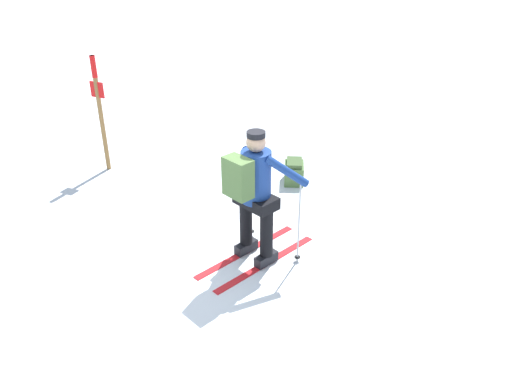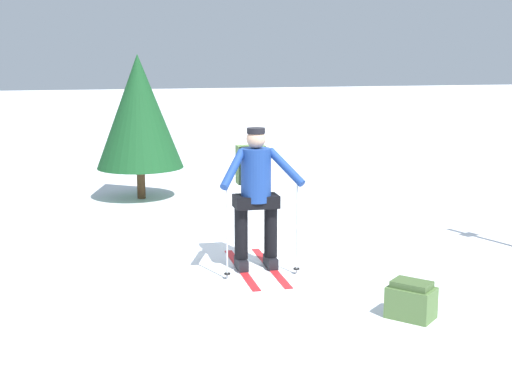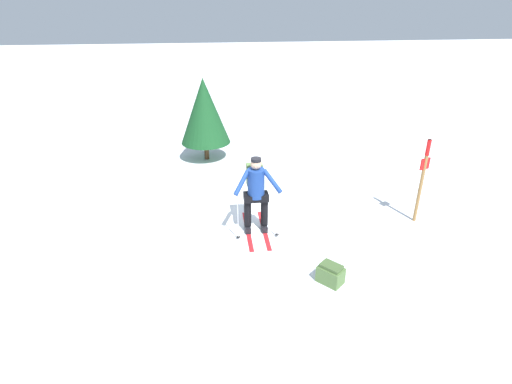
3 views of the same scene
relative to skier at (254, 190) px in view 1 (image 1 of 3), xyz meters
The scene contains 4 objects.
ground_plane 1.20m from the skier, 106.39° to the right, with size 80.00×80.00×0.00m, color white.
skier is the anchor object (origin of this frame).
dropped_backpack 2.26m from the skier, 118.76° to the left, with size 0.49×0.50×0.36m.
trail_marker 3.47m from the skier, behind, with size 0.23×0.10×1.84m.
Camera 1 is at (3.70, -2.68, 3.50)m, focal length 35.00 mm.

